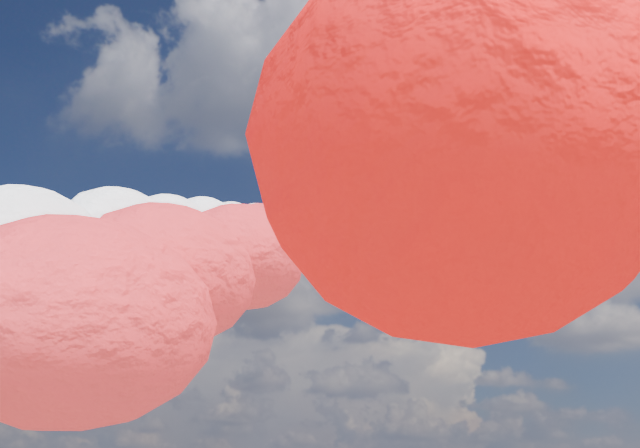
# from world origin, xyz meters

# --- Properties ---
(jet_0) EXTENTS (10.23, 13.49, 4.84)m
(jet_0) POSITION_xyz_m (-33.00, -5.61, 97.31)
(jet_0) COLOR black
(jet_1) EXTENTS (9.67, 13.09, 4.84)m
(jet_1) POSITION_xyz_m (-21.09, 5.89, 97.31)
(jet_1) COLOR black
(trail_1) EXTENTS (6.84, 132.66, 46.20)m
(trail_1) POSITION_xyz_m (-21.09, -62.29, 76.74)
(trail_1) COLOR blue
(jet_2) EXTENTS (10.26, 13.51, 4.84)m
(jet_2) POSITION_xyz_m (-12.71, 17.33, 97.31)
(jet_2) COLOR black
(trail_2) EXTENTS (6.84, 132.66, 46.20)m
(trail_2) POSITION_xyz_m (-12.71, -50.85, 76.74)
(trail_2) COLOR blue
(jet_3) EXTENTS (9.50, 12.97, 4.84)m
(jet_3) POSITION_xyz_m (1.05, 11.89, 97.31)
(jet_3) COLOR black
(trail_3) EXTENTS (6.84, 132.66, 46.20)m
(trail_3) POSITION_xyz_m (1.05, -56.29, 76.74)
(trail_3) COLOR white
(jet_4) EXTENTS (9.87, 13.24, 4.84)m
(jet_4) POSITION_xyz_m (0.18, 25.73, 97.31)
(jet_4) COLOR black
(trail_4) EXTENTS (6.84, 132.66, 46.20)m
(trail_4) POSITION_xyz_m (0.18, -42.46, 76.74)
(trail_4) COLOR white
(jet_5) EXTENTS (9.98, 13.31, 4.84)m
(jet_5) POSITION_xyz_m (10.22, 15.65, 97.31)
(jet_5) COLOR black
(trail_5) EXTENTS (6.84, 132.66, 46.20)m
(trail_5) POSITION_xyz_m (10.22, -52.53, 76.74)
(trail_5) COLOR red
(jet_6) EXTENTS (10.15, 13.43, 4.84)m
(jet_6) POSITION_xyz_m (21.02, 5.75, 97.31)
(jet_6) COLOR black
(trail_6) EXTENTS (6.84, 132.66, 46.20)m
(trail_6) POSITION_xyz_m (21.02, -62.43, 76.74)
(trail_6) COLOR red
(jet_7) EXTENTS (10.10, 13.40, 4.84)m
(jet_7) POSITION_xyz_m (33.30, -8.28, 97.31)
(jet_7) COLOR black
(trail_7) EXTENTS (6.84, 132.66, 46.20)m
(trail_7) POSITION_xyz_m (33.30, -76.46, 76.74)
(trail_7) COLOR red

